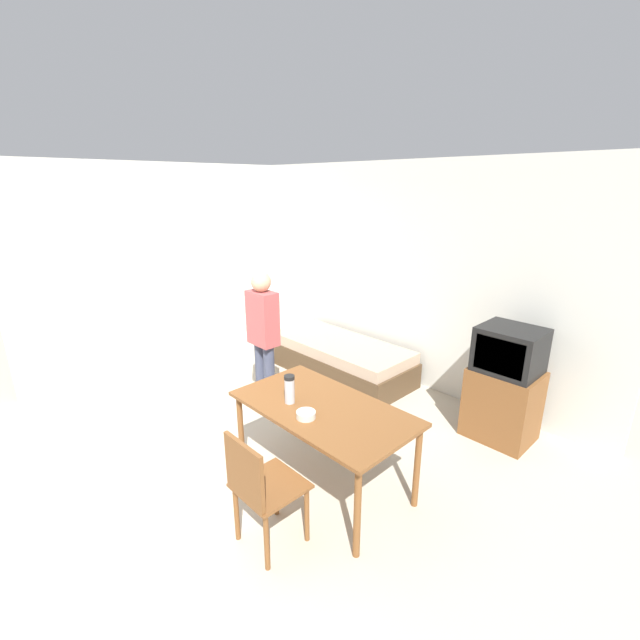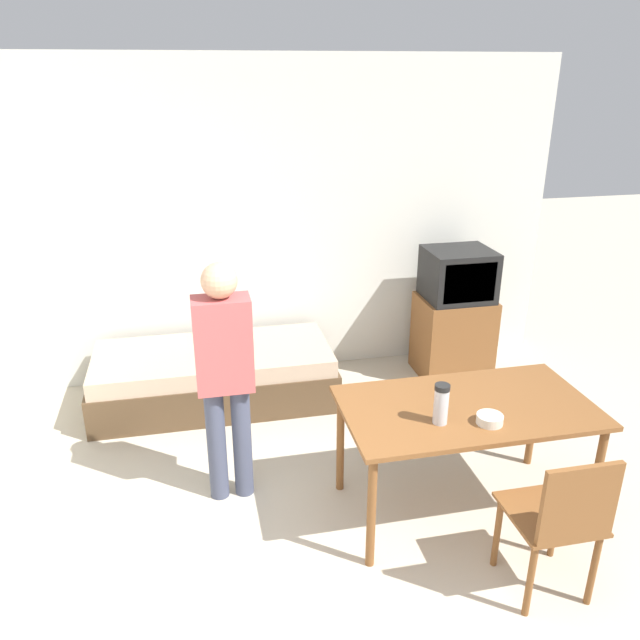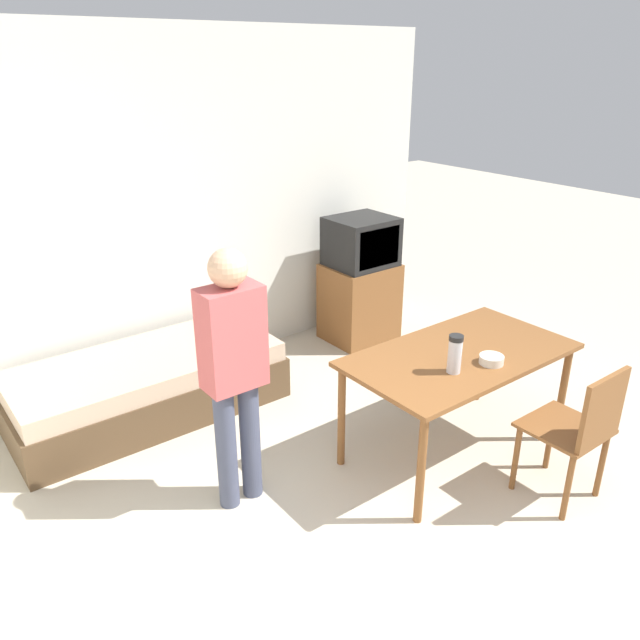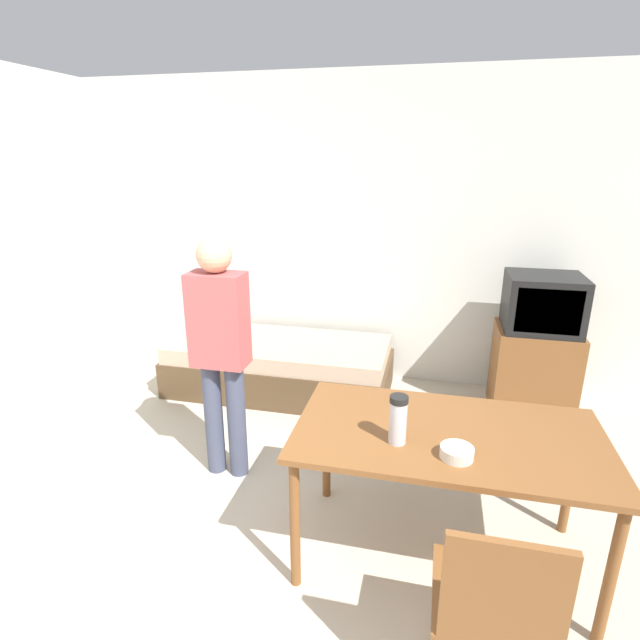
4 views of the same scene
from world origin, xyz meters
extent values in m
cube|color=silver|center=(0.00, 3.31, 1.35)|extent=(5.62, 0.06, 2.70)
cube|color=#4C3823|center=(-0.28, 2.78, 0.16)|extent=(1.95, 0.86, 0.32)
cube|color=tan|center=(-0.28, 2.78, 0.39)|extent=(1.89, 0.83, 0.14)
cube|color=brown|center=(1.83, 2.85, 0.36)|extent=(0.62, 0.51, 0.72)
cube|color=black|center=(1.83, 2.85, 0.94)|extent=(0.55, 0.49, 0.43)
cube|color=black|center=(1.83, 2.61, 0.94)|extent=(0.45, 0.01, 0.34)
cube|color=brown|center=(1.13, 1.07, 0.72)|extent=(1.48, 0.82, 0.03)
cylinder|color=brown|center=(0.44, 0.73, 0.35)|extent=(0.05, 0.05, 0.71)
cylinder|color=brown|center=(1.81, 0.73, 0.35)|extent=(0.05, 0.05, 0.71)
cylinder|color=brown|center=(0.44, 1.42, 0.35)|extent=(0.05, 0.05, 0.71)
cylinder|color=brown|center=(1.81, 1.42, 0.35)|extent=(0.05, 0.05, 0.71)
cube|color=brown|center=(1.30, 0.40, 0.46)|extent=(0.43, 0.43, 0.02)
cube|color=brown|center=(1.30, 0.20, 0.68)|extent=(0.40, 0.03, 0.42)
cylinder|color=brown|center=(1.47, 0.58, 0.22)|extent=(0.04, 0.04, 0.45)
cylinder|color=brown|center=(1.12, 0.58, 0.22)|extent=(0.04, 0.04, 0.45)
cylinder|color=brown|center=(1.47, 0.23, 0.22)|extent=(0.04, 0.04, 0.45)
cylinder|color=brown|center=(1.12, 0.23, 0.22)|extent=(0.04, 0.04, 0.45)
cylinder|color=#3D4256|center=(-0.33, 1.52, 0.39)|extent=(0.12, 0.12, 0.78)
cylinder|color=#3D4256|center=(-0.17, 1.52, 0.39)|extent=(0.12, 0.12, 0.78)
cube|color=#B24C4C|center=(-0.25, 1.52, 1.07)|extent=(0.34, 0.20, 0.58)
sphere|color=tan|center=(-0.25, 1.52, 1.46)|extent=(0.21, 0.21, 0.21)
cylinder|color=#B7B7BC|center=(0.89, 0.93, 0.86)|extent=(0.08, 0.08, 0.24)
cylinder|color=black|center=(0.89, 0.93, 0.96)|extent=(0.09, 0.09, 0.03)
cylinder|color=beige|center=(1.16, 0.86, 0.77)|extent=(0.15, 0.15, 0.05)
camera|label=1|loc=(3.29, -1.05, 2.44)|focal=24.00mm
camera|label=2|loc=(-0.40, -1.87, 2.58)|focal=35.00mm
camera|label=3|loc=(-1.73, -1.19, 2.48)|focal=35.00mm
camera|label=4|loc=(1.01, -1.13, 2.01)|focal=28.00mm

